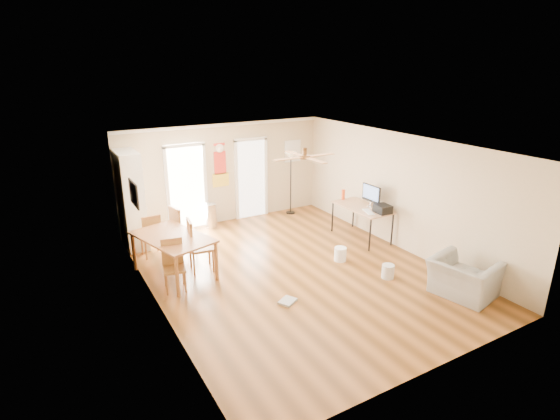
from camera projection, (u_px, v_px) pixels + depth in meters
floor at (295, 271)px, 8.89m from camera, size 7.00×7.00×0.00m
ceiling at (296, 145)px, 8.06m from camera, size 5.50×7.00×0.00m
wall_back at (225, 174)px, 11.35m from camera, size 5.50×0.04×2.60m
wall_front at (438, 288)px, 5.60m from camera, size 5.50×0.04×2.60m
wall_left at (153, 238)px, 7.18m from camera, size 0.04×7.00×2.60m
wall_right at (400, 192)px, 9.77m from camera, size 0.04×7.00×2.60m
crown_molding at (296, 147)px, 8.07m from camera, size 5.50×7.00×0.08m
kitchen_doorway at (187, 188)px, 10.93m from camera, size 0.90×0.10×2.10m
bathroom_doorway at (251, 179)px, 11.77m from camera, size 0.80×0.10×2.10m
wall_decal at (220, 165)px, 11.20m from camera, size 0.46×0.03×1.10m
ac_grille at (293, 151)px, 12.16m from camera, size 0.50×0.04×0.60m
framed_poster at (134, 194)px, 8.21m from camera, size 0.04×0.66×0.48m
ceiling_fan at (305, 157)px, 7.87m from camera, size 1.24×1.24×0.20m
bookshelf at (131, 200)px, 9.82m from camera, size 0.70×1.08×2.22m
dining_table at (174, 256)px, 8.63m from camera, size 1.43×1.89×0.84m
dining_chair_right_a at (184, 229)px, 9.73m from camera, size 0.52×0.52×1.05m
dining_chair_right_b at (201, 245)px, 8.81m from camera, size 0.51×0.51×1.09m
dining_chair_near at (174, 266)px, 8.04m from camera, size 0.46×0.46×0.96m
dining_chair_far at (151, 235)px, 9.48m from camera, size 0.41×0.41×0.97m
trash_can at (211, 216)px, 11.19m from camera, size 0.36×0.36×0.63m
torchiere_lamp at (291, 183)px, 12.06m from camera, size 0.41×0.41×1.74m
computer_desk at (361, 223)px, 10.47m from camera, size 0.74×1.49×0.80m
imac at (371, 196)px, 10.22m from camera, size 0.12×0.59×0.54m
keyboard at (369, 212)px, 9.96m from camera, size 0.28×0.46×0.02m
printer at (383, 209)px, 9.91m from camera, size 0.34×0.39×0.19m
orange_bottle at (343, 195)px, 10.86m from camera, size 0.10×0.10×0.25m
wastebasket_a at (340, 254)px, 9.34m from camera, size 0.29×0.29×0.30m
wastebasket_b at (388, 271)px, 8.59m from camera, size 0.27×0.27×0.28m
floor_cloth at (288, 301)px, 7.74m from camera, size 0.38×0.36×0.04m
armchair at (463, 278)px, 7.88m from camera, size 1.14×1.24×0.70m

